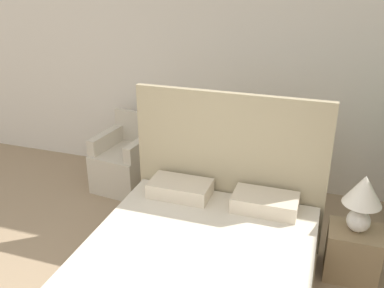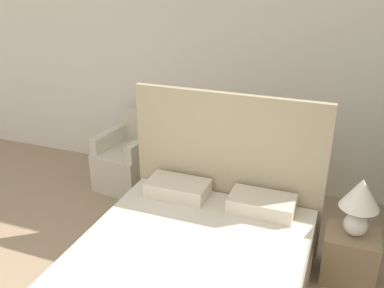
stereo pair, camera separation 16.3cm
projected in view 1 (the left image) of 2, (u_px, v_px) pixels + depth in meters
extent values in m
cube|color=silver|center=(245.00, 65.00, 4.81)|extent=(10.00, 0.06, 2.90)
cube|color=beige|center=(191.00, 272.00, 3.18)|extent=(1.72, 2.08, 0.24)
cube|color=tan|center=(228.00, 169.00, 3.99)|extent=(1.79, 0.06, 1.47)
cube|color=beige|center=(180.00, 188.00, 3.97)|extent=(0.57, 0.33, 0.14)
cube|color=beige|center=(265.00, 203.00, 3.74)|extent=(0.57, 0.33, 0.14)
cube|color=beige|center=(125.00, 169.00, 5.12)|extent=(0.66, 0.74, 0.47)
cube|color=beige|center=(137.00, 127.00, 5.21)|extent=(0.59, 0.13, 0.39)
cube|color=beige|center=(106.00, 140.00, 5.09)|extent=(0.17, 0.62, 0.19)
cube|color=beige|center=(141.00, 147.00, 4.90)|extent=(0.17, 0.62, 0.19)
cube|color=beige|center=(201.00, 181.00, 4.84)|extent=(0.67, 0.75, 0.47)
cube|color=beige|center=(206.00, 136.00, 4.95)|extent=(0.59, 0.14, 0.39)
cube|color=beige|center=(180.00, 153.00, 4.76)|extent=(0.18, 0.62, 0.19)
cube|color=beige|center=(223.00, 156.00, 4.67)|extent=(0.18, 0.62, 0.19)
cube|color=#937A56|center=(352.00, 253.00, 3.65)|extent=(0.43, 0.37, 0.45)
sphere|color=white|center=(358.00, 221.00, 3.53)|extent=(0.19, 0.19, 0.19)
cylinder|color=white|center=(361.00, 207.00, 3.48)|extent=(0.02, 0.02, 0.07)
cone|color=silver|center=(364.00, 190.00, 3.42)|extent=(0.31, 0.31, 0.25)
cylinder|color=#B7AD93|center=(163.00, 176.00, 5.01)|extent=(0.30, 0.30, 0.40)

